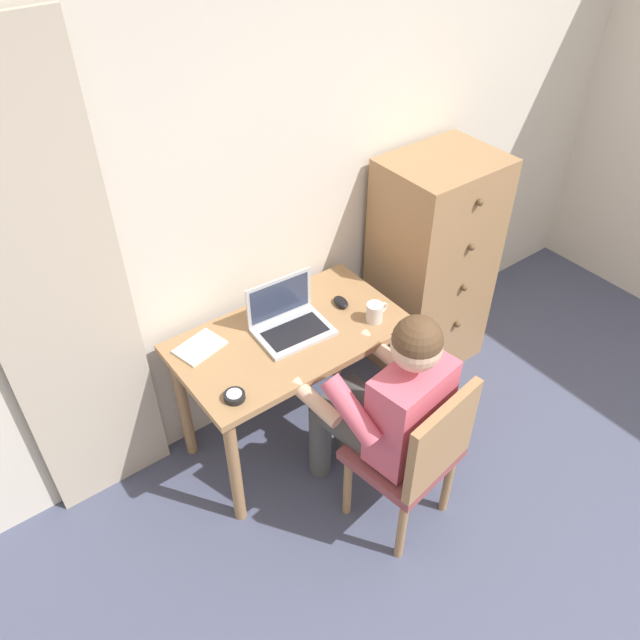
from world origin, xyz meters
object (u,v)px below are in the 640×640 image
object	(u,v)px
desk	(291,352)
desk_clock	(234,396)
chair	(416,454)
person_seated	(386,402)
coffee_mug	(375,312)
notebook_pad	(200,347)
dresser	(431,266)
computer_mouse	(341,302)
laptop	(289,320)

from	to	relation	value
desk	desk_clock	bearing A→B (deg)	-154.56
chair	person_seated	world-z (taller)	person_seated
desk	coffee_mug	xyz separation A→B (m)	(0.38, -0.16, 0.17)
coffee_mug	chair	bearing A→B (deg)	-112.74
desk	notebook_pad	xyz separation A→B (m)	(-0.38, 0.16, 0.12)
dresser	notebook_pad	distance (m)	1.40
computer_mouse	notebook_pad	world-z (taller)	computer_mouse
dresser	desk_clock	size ratio (longest dim) A/B	14.25
dresser	chair	size ratio (longest dim) A/B	1.46
notebook_pad	coffee_mug	distance (m)	0.83
person_seated	laptop	bearing A→B (deg)	99.33
person_seated	computer_mouse	world-z (taller)	person_seated
dresser	notebook_pad	xyz separation A→B (m)	(-1.39, 0.08, 0.10)
desk	person_seated	distance (m)	0.57
person_seated	coffee_mug	world-z (taller)	person_seated
desk_clock	desk	bearing A→B (deg)	25.44
computer_mouse	laptop	bearing A→B (deg)	-171.43
dresser	coffee_mug	xyz separation A→B (m)	(-0.63, -0.24, 0.14)
computer_mouse	notebook_pad	size ratio (longest dim) A/B	0.48
computer_mouse	person_seated	bearing A→B (deg)	-100.27
desk	laptop	xyz separation A→B (m)	(0.02, 0.03, 0.17)
person_seated	desk_clock	world-z (taller)	person_seated
desk_clock	coffee_mug	size ratio (longest dim) A/B	0.75
notebook_pad	desk_clock	bearing A→B (deg)	-108.91
desk	coffee_mug	distance (m)	0.44
laptop	desk_clock	xyz separation A→B (m)	(-0.44, -0.23, -0.04)
dresser	desk	bearing A→B (deg)	-175.37
chair	laptop	world-z (taller)	laptop
chair	laptop	xyz separation A→B (m)	(-0.12, 0.77, 0.29)
person_seated	notebook_pad	distance (m)	0.87
chair	person_seated	distance (m)	0.26
person_seated	desk_clock	distance (m)	0.64
desk	computer_mouse	bearing A→B (deg)	4.84
chair	person_seated	bearing A→B (deg)	97.63
dresser	chair	xyz separation A→B (m)	(-0.87, -0.81, -0.15)
laptop	desk_clock	bearing A→B (deg)	-152.09
computer_mouse	coffee_mug	xyz separation A→B (m)	(0.06, -0.19, 0.03)
laptop	coffee_mug	size ratio (longest dim) A/B	2.96
dresser	coffee_mug	distance (m)	0.69
desk	desk_clock	distance (m)	0.48
coffee_mug	dresser	bearing A→B (deg)	20.98
laptop	chair	bearing A→B (deg)	-81.07
chair	computer_mouse	world-z (taller)	chair
laptop	dresser	bearing A→B (deg)	2.84
person_seated	chair	bearing A→B (deg)	-82.37
dresser	notebook_pad	world-z (taller)	dresser
dresser	laptop	distance (m)	1.00
notebook_pad	dresser	bearing A→B (deg)	-16.86
laptop	computer_mouse	world-z (taller)	laptop
notebook_pad	desk	bearing A→B (deg)	-36.58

